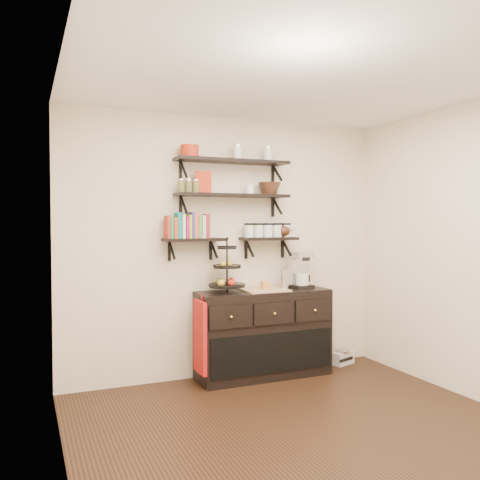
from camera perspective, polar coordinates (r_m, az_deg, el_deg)
name	(u,v)px	position (r m, az deg, el deg)	size (l,w,h in m)	color
floor	(315,438)	(4.10, 8.44, -21.10)	(3.50, 3.50, 0.00)	black
ceiling	(317,72)	(3.93, 8.65, 18.10)	(3.50, 3.50, 0.02)	white
back_wall	(228,247)	(5.35, -1.36, -0.77)	(3.50, 0.02, 2.70)	white
left_wall	(66,265)	(3.23, -18.93, -2.70)	(0.02, 3.50, 2.70)	white
shelf_top	(233,162)	(5.26, -0.83, 8.80)	(1.20, 0.27, 0.23)	black
shelf_mid	(233,196)	(5.23, -0.82, 4.99)	(1.20, 0.27, 0.23)	black
shelf_low_left	(193,240)	(5.09, -5.25, -0.04)	(0.60, 0.25, 0.23)	black
shelf_low_right	(269,239)	(5.41, 3.24, 0.08)	(0.60, 0.25, 0.23)	black
cookbooks	(188,227)	(5.07, -5.82, 1.50)	(0.43, 0.15, 0.26)	#A3301F
glass_canisters	(268,231)	(5.40, 3.16, 1.01)	(0.54, 0.10, 0.13)	silver
sideboard	(263,333)	(5.38, 2.65, -10.42)	(1.40, 0.50, 0.92)	black
fruit_stand	(227,274)	(5.12, -1.45, -3.88)	(0.36, 0.36, 0.53)	black
candle	(265,285)	(5.30, 2.84, -5.07)	(0.08, 0.08, 0.08)	#B27A29
coffee_maker	(300,271)	(5.51, 6.77, -3.44)	(0.24, 0.23, 0.39)	black
thermal_carafe	(285,279)	(5.37, 5.04, -4.40)	(0.11, 0.11, 0.22)	silver
apron	(200,337)	(5.01, -4.51, -10.79)	(0.04, 0.30, 0.70)	#A61113
radio	(343,357)	(6.02, 11.45, -12.76)	(0.29, 0.22, 0.16)	silver
recipe_box	(203,182)	(5.12, -4.15, 6.49)	(0.16, 0.06, 0.22)	#B12914
walnut_bowl	(270,189)	(5.40, 3.34, 5.78)	(0.24, 0.24, 0.13)	black
ramekins	(250,190)	(5.30, 1.08, 5.67)	(0.09, 0.09, 0.10)	white
teapot	(284,230)	(5.49, 4.92, 1.12)	(0.20, 0.15, 0.15)	#371E10
red_pot	(190,151)	(5.11, -5.69, 9.88)	(0.18, 0.18, 0.12)	#B12914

